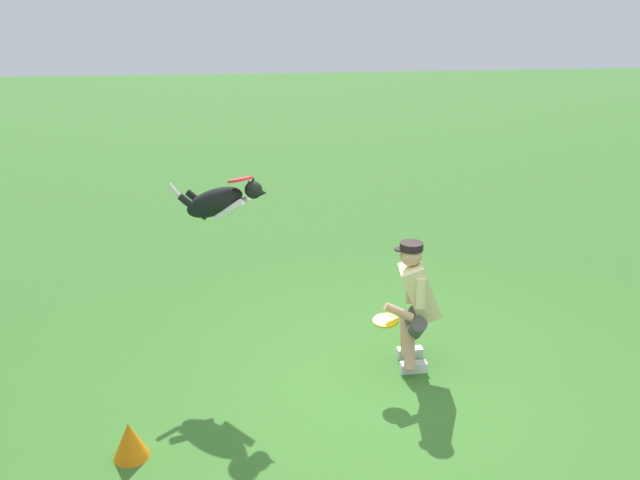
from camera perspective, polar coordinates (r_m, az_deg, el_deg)
ground_plane at (r=6.09m, az=5.09°, el=-13.38°), size 60.00×60.00×0.00m
person at (r=6.21m, az=8.53°, el=-5.42°), size 0.62×0.66×1.29m
dog at (r=6.28m, az=-9.03°, el=3.41°), size 0.98×0.53×0.51m
frisbee_flying at (r=6.10m, az=-7.15°, el=5.41°), size 0.34×0.34×0.08m
frisbee_held at (r=6.00m, az=5.91°, el=-7.19°), size 0.25×0.25×0.06m
training_cone at (r=5.45m, az=-16.68°, el=-16.80°), size 0.28×0.28×0.31m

